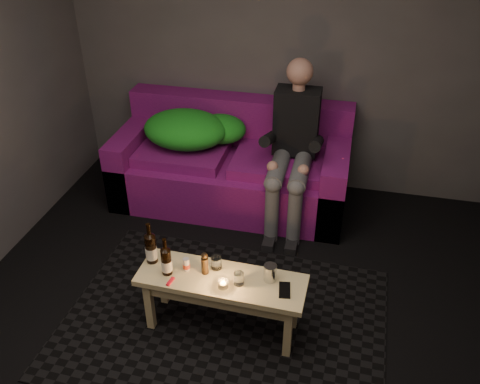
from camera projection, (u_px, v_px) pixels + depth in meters
The scene contains 17 objects.
floor at pixel (224, 351), 3.35m from camera, with size 4.50×4.50×0.00m, color black.
room at pixel (241, 89), 2.85m from camera, with size 4.50×4.50×4.50m.
rug at pixel (224, 321), 3.57m from camera, with size 2.21×1.61×0.01m, color black.
sofa at pixel (233, 167), 4.74m from camera, with size 2.10×0.95×0.90m.
green_blanket at pixel (192, 129), 4.61m from camera, with size 0.93×0.63×0.32m.
person at pixel (293, 143), 4.27m from camera, with size 0.38×0.87×1.40m.
coffee_table at pixel (222, 287), 3.33m from camera, with size 1.11×0.38×0.45m.
beer_bottle_a at pixel (151, 248), 3.36m from camera, with size 0.08×0.08×0.31m.
beer_bottle_b at pixel (166, 261), 3.27m from camera, with size 0.07×0.07×0.28m.
salt_shaker at pixel (186, 264), 3.33m from camera, with size 0.04×0.04×0.09m, color silver.
pepper_mill at pixel (205, 265), 3.29m from camera, with size 0.05×0.05×0.12m, color black.
tumbler_back at pixel (216, 263), 3.34m from camera, with size 0.07×0.07×0.09m, color white.
tealight at pixel (223, 284), 3.20m from camera, with size 0.07×0.07×0.05m.
tumbler_front at pixel (239, 279), 3.22m from camera, with size 0.07×0.07×0.08m, color white.
steel_cup at pixel (270, 273), 3.24m from camera, with size 0.09×0.09×0.12m, color #B5B8BC.
smartphone at pixel (285, 290), 3.18m from camera, with size 0.07×0.14×0.01m, color black.
red_lighter at pixel (170, 281), 3.25m from camera, with size 0.02×0.08×0.01m, color red.
Camera 1 is at (0.61, -2.17, 2.70)m, focal length 38.00 mm.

